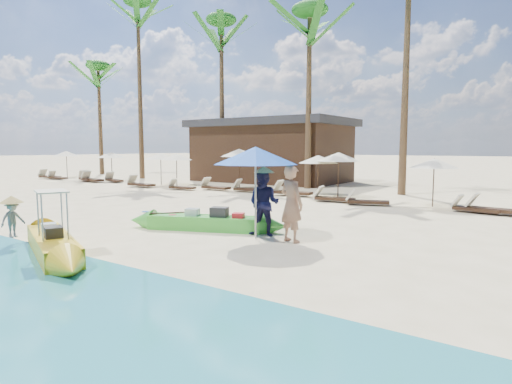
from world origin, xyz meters
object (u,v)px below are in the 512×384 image
Objects in this scene: yellow_canoe at (53,244)px; green_canoe at (206,222)px; tourist at (291,204)px; blue_umbrella at (256,156)px.

green_canoe is at bearing 99.40° from yellow_canoe.
tourist is at bearing 70.31° from yellow_canoe.
blue_umbrella is (-0.98, -0.18, 1.20)m from tourist.
yellow_canoe is (-0.96, -4.08, 0.01)m from green_canoe.
blue_umbrella reaches higher than tourist.
green_canoe is 2.92m from tourist.
green_canoe is 0.96× the size of yellow_canoe.
tourist is at bearing 10.66° from blue_umbrella.
green_canoe is at bearing 16.97° from tourist.
tourist reaches higher than yellow_canoe.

